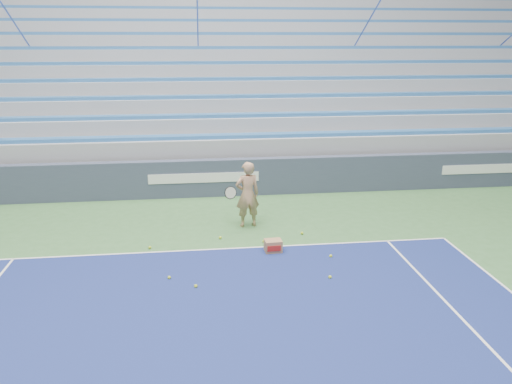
% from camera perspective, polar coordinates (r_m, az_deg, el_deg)
% --- Properties ---
extents(sponsor_barrier, '(30.00, 0.32, 1.10)m').
position_cam_1_polar(sponsor_barrier, '(14.73, -5.96, 1.60)').
color(sponsor_barrier, '#373F55').
rests_on(sponsor_barrier, ground).
extents(bleachers, '(31.00, 9.15, 7.30)m').
position_cam_1_polar(bleachers, '(20.03, -6.46, 10.96)').
color(bleachers, '#95979D').
rests_on(bleachers, ground).
extents(tennis_player, '(0.94, 0.86, 1.64)m').
position_cam_1_polar(tennis_player, '(12.18, -1.00, -0.29)').
color(tennis_player, tan).
rests_on(tennis_player, ground).
extents(ball_box, '(0.38, 0.31, 0.28)m').
position_cam_1_polar(ball_box, '(10.95, 1.97, -6.19)').
color(ball_box, '#9A6F4A').
rests_on(ball_box, ground).
extents(tennis_ball_0, '(0.07, 0.07, 0.07)m').
position_cam_1_polar(tennis_ball_0, '(11.70, -4.10, -5.22)').
color(tennis_ball_0, '#BFD32B').
rests_on(tennis_ball_0, ground).
extents(tennis_ball_1, '(0.07, 0.07, 0.07)m').
position_cam_1_polar(tennis_ball_1, '(11.47, 0.90, -5.64)').
color(tennis_ball_1, '#BFD32B').
rests_on(tennis_ball_1, ground).
extents(tennis_ball_2, '(0.07, 0.07, 0.07)m').
position_cam_1_polar(tennis_ball_2, '(10.84, 8.54, -7.24)').
color(tennis_ball_2, '#BFD32B').
rests_on(tennis_ball_2, ground).
extents(tennis_ball_3, '(0.07, 0.07, 0.07)m').
position_cam_1_polar(tennis_ball_3, '(9.94, 8.45, -9.59)').
color(tennis_ball_3, '#BFD32B').
rests_on(tennis_ball_3, ground).
extents(tennis_ball_4, '(0.07, 0.07, 0.07)m').
position_cam_1_polar(tennis_ball_4, '(9.96, -9.89, -9.61)').
color(tennis_ball_4, '#BFD32B').
rests_on(tennis_ball_4, ground).
extents(tennis_ball_5, '(0.07, 0.07, 0.07)m').
position_cam_1_polar(tennis_ball_5, '(11.38, -12.04, -6.22)').
color(tennis_ball_5, '#BFD32B').
rests_on(tennis_ball_5, ground).
extents(tennis_ball_6, '(0.07, 0.07, 0.07)m').
position_cam_1_polar(tennis_ball_6, '(9.57, -6.90, -10.63)').
color(tennis_ball_6, '#BFD32B').
rests_on(tennis_ball_6, ground).
extents(tennis_ball_7, '(0.07, 0.07, 0.07)m').
position_cam_1_polar(tennis_ball_7, '(11.98, 5.28, -4.70)').
color(tennis_ball_7, '#BFD32B').
rests_on(tennis_ball_7, ground).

